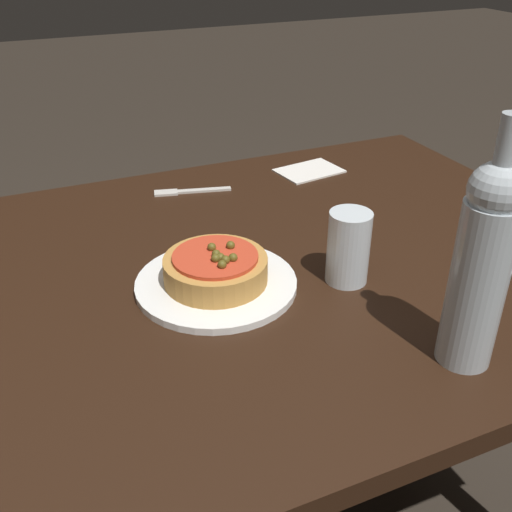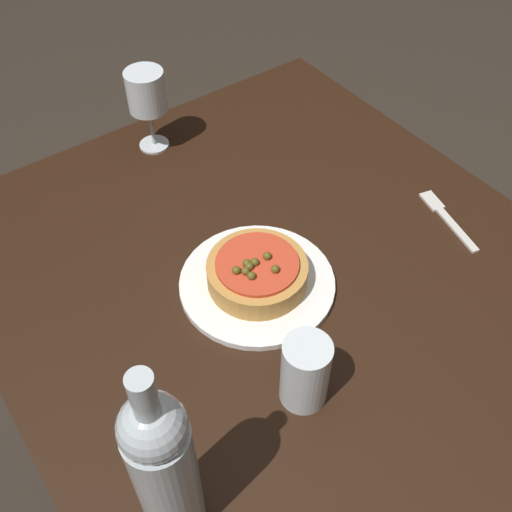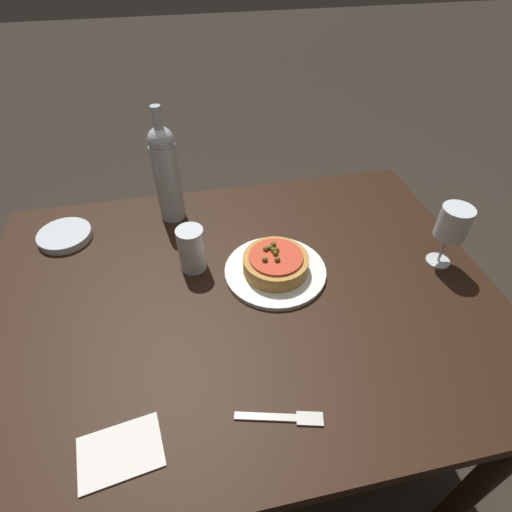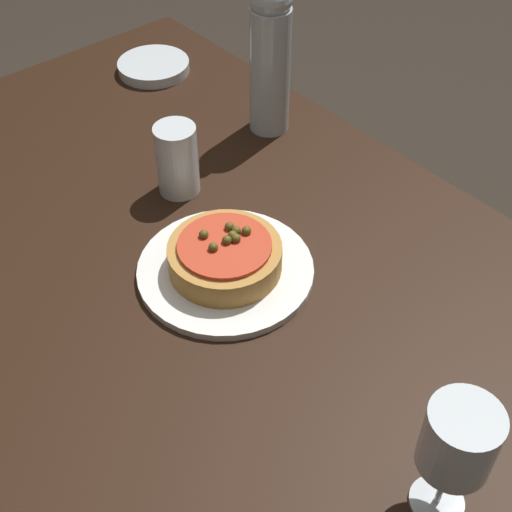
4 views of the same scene
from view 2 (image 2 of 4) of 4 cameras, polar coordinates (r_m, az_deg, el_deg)
ground_plane at (r=1.65m, az=3.69°, el=-21.39°), size 14.00×14.00×0.00m
dining_table at (r=1.05m, az=5.47°, el=-8.43°), size 1.25×0.93×0.77m
dinner_plate at (r=0.99m, az=0.11°, el=-2.61°), size 0.26×0.26×0.01m
pizza at (r=0.97m, az=0.10°, el=-1.54°), size 0.16×0.16×0.06m
wine_glass at (r=1.21m, az=-10.59°, el=14.90°), size 0.08×0.08×0.17m
wine_bottle at (r=0.68m, az=-8.76°, el=-19.31°), size 0.07×0.07×0.33m
water_cup at (r=0.84m, az=4.70°, el=-10.96°), size 0.07×0.07×0.12m
fork at (r=1.16m, az=17.61°, el=3.58°), size 0.16×0.06×0.00m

